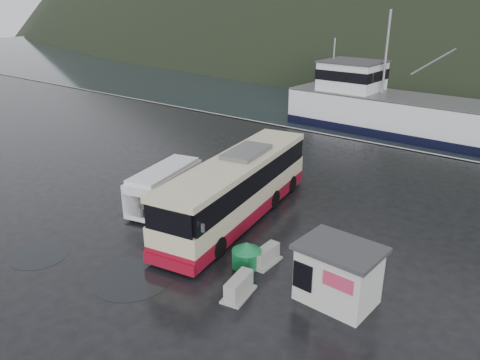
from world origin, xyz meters
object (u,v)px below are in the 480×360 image
Objects in this scene: white_van at (166,206)px; waste_bin_left at (206,230)px; jersey_barrier_b at (239,295)px; waste_bin_right at (246,268)px; ticket_kiosk at (336,300)px; dome_tent at (181,236)px; coach_bus at (238,217)px; fishing_trawler at (412,120)px; jersey_barrier_a at (266,263)px.

white_van is 3.88m from waste_bin_left.
waste_bin_right is at bearing 118.21° from jersey_barrier_b.
white_van is 1.79× the size of ticket_kiosk.
dome_tent is at bearing 174.75° from waste_bin_right.
fishing_trawler is (0.15, 27.02, 0.00)m from coach_bus.
jersey_barrier_a is (-3.68, 0.57, 0.00)m from ticket_kiosk.
white_van is at bearing -172.59° from coach_bus.
jersey_barrier_b reaches higher than jersey_barrier_a.
coach_bus is at bearing 132.28° from waste_bin_right.
white_van is 8.11m from jersey_barrier_a.
dome_tent is 4.74m from jersey_barrier_a.
coach_bus is 4.82m from jersey_barrier_a.
white_van is 7.93m from waste_bin_right.
dome_tent is at bearing -114.42° from coach_bus.
coach_bus is at bearing 81.59° from waste_bin_left.
coach_bus is 27.02m from fishing_trawler.
dome_tent is (-0.87, -3.37, 0.00)m from coach_bus.
jersey_barrier_b is at bearing -39.65° from white_van.
coach_bus is 4.30m from white_van.
fishing_trawler is (-3.28, 30.79, 0.00)m from waste_bin_right.
waste_bin_right is 4.32m from dome_tent.
waste_bin_left is at bearing -25.84° from white_van.
white_van reaches higher than dome_tent.
dome_tent is at bearing -45.94° from white_van.
ticket_kiosk is 0.10× the size of fishing_trawler.
waste_bin_right is 0.96m from jersey_barrier_a.
jersey_barrier_a is at bearing 64.33° from waste_bin_right.
coach_bus reaches higher than dome_tent.
waste_bin_right is 0.81× the size of jersey_barrier_a.
ticket_kiosk reaches higher than waste_bin_left.
jersey_barrier_a is (7.95, -1.62, 0.00)m from white_van.
waste_bin_right reaches higher than jersey_barrier_a.
fishing_trawler is at bearing 97.39° from jersey_barrier_b.
waste_bin_left is 0.05× the size of fishing_trawler.
fishing_trawler is (4.25, 28.31, 0.00)m from white_van.
coach_bus is 3.48m from dome_tent.
fishing_trawler reaches higher than dome_tent.
white_van reaches higher than jersey_barrier_b.
ticket_kiosk is at bearing -0.70° from dome_tent.
jersey_barrier_b is (4.68, -3.38, 0.00)m from waste_bin_left.
fishing_trawler is (1.02, 30.40, 0.00)m from dome_tent.
ticket_kiosk is at bearing -23.75° from white_van.
coach_bus reaches higher than jersey_barrier_b.
jersey_barrier_b is (0.52, -2.62, 0.00)m from jersey_barrier_a.
white_van is at bearing 167.25° from waste_bin_left.
waste_bin_left is 4.23m from jersey_barrier_a.
dome_tent is at bearing 157.72° from jersey_barrier_b.
fishing_trawler reaches higher than white_van.
waste_bin_right is at bearing -5.25° from dome_tent.
jersey_barrier_b is (0.94, -1.75, 0.00)m from waste_bin_right.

